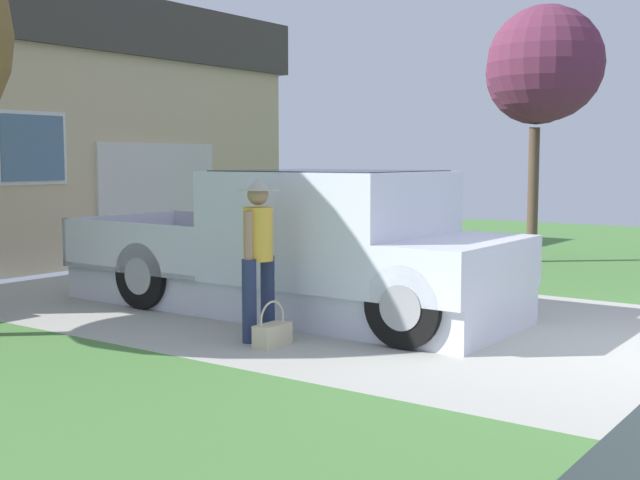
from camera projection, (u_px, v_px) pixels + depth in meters
The scene contains 4 objects.
pickup_truck at pixel (316, 249), 9.39m from camera, with size 2.18×5.60×1.66m.
person_with_hat at pixel (258, 248), 8.05m from camera, with size 0.47×0.42×1.60m.
handbag at pixel (272, 333), 7.85m from camera, with size 0.39×0.19×0.44m.
neighbor_tree at pixel (542, 68), 13.92m from camera, with size 2.07×2.08×4.37m.
Camera 1 is at (-7.76, -1.50, 1.79)m, focal length 45.92 mm.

